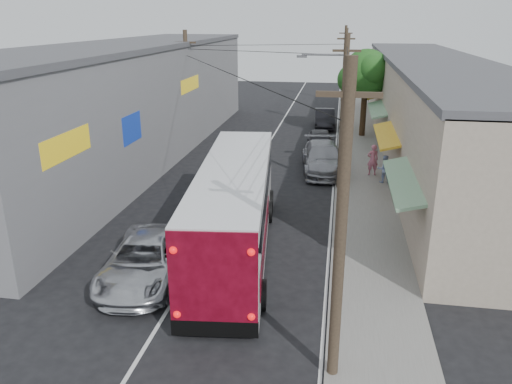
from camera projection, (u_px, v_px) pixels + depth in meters
ground at (165, 314)px, 15.55m from camera, size 120.00×120.00×0.00m
sidewalk at (360, 156)px, 33.13m from camera, size 3.00×80.00×0.12m
building_right at (431, 106)px, 33.26m from camera, size 7.09×40.00×6.25m
building_left at (130, 100)px, 32.43m from camera, size 7.20×36.00×7.25m
utility_poles at (311, 92)px, 32.61m from camera, size 11.80×45.28×8.00m
street_tree at (367, 75)px, 37.14m from camera, size 4.40×4.00×6.60m
coach_bus at (235, 207)px, 19.33m from camera, size 3.82×12.24×3.47m
jeepney at (145, 260)px, 17.38m from camera, size 3.08×5.66×1.51m
parked_suv at (323, 158)px, 29.64m from camera, size 3.02×6.09×1.70m
parked_car_mid at (320, 141)px, 34.08m from camera, size 2.10×4.49×1.49m
parked_car_far at (325, 118)px, 41.75m from camera, size 1.86×4.68×1.51m
pedestrian_near at (373, 160)px, 28.65m from camera, size 0.74×0.57×1.79m
pedestrian_far at (384, 169)px, 27.35m from camera, size 0.84×0.71×1.53m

